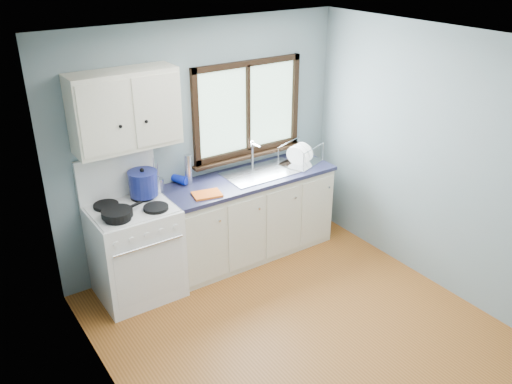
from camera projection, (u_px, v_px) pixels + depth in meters
floor at (309, 339)px, 4.74m from camera, size 3.20×3.60×0.02m
ceiling at (324, 46)px, 3.66m from camera, size 3.20×3.60×0.02m
wall_back at (202, 144)px, 5.56m from camera, size 3.20×0.02×2.50m
wall_left at (117, 277)px, 3.38m from camera, size 0.02×3.60×2.50m
wall_right at (450, 167)px, 5.01m from camera, size 0.02×3.60×2.50m
gas_range at (135, 249)px, 5.14m from camera, size 0.76×0.69×1.36m
base_cabinets at (249, 219)px, 5.85m from camera, size 1.85×0.60×0.88m
countertop at (249, 178)px, 5.64m from camera, size 1.89×0.64×0.04m
sink at (263, 178)px, 5.75m from camera, size 0.84×0.46×0.44m
window at (248, 115)px, 5.70m from camera, size 1.36×0.10×1.03m
upper_cabinets at (125, 110)px, 4.75m from camera, size 0.95×0.35×0.70m
skillet at (117, 213)px, 4.74m from camera, size 0.44×0.35×0.05m
stockpot at (143, 183)px, 5.09m from camera, size 0.36×0.36×0.27m
utensil_crock at (158, 185)px, 5.25m from camera, size 0.14×0.14×0.36m
thermos at (188, 169)px, 5.40m from camera, size 0.09×0.09×0.31m
soap_bottle at (186, 175)px, 5.37m from camera, size 0.12×0.12×0.24m
dish_towel at (207, 194)px, 5.22m from camera, size 0.31×0.25×0.02m
dish_rack at (300, 158)px, 5.93m from camera, size 0.54×0.48×0.23m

